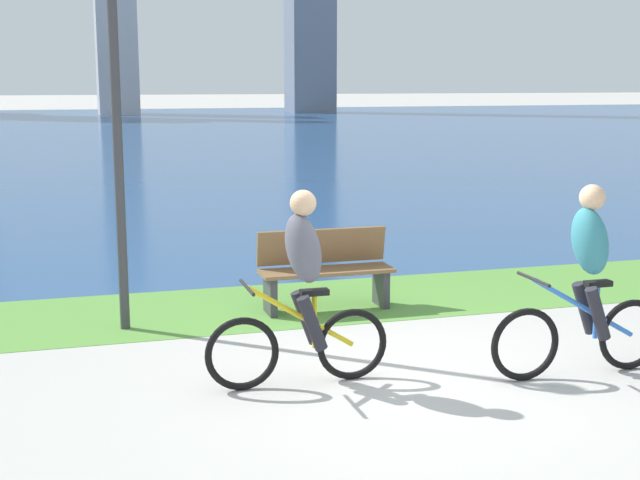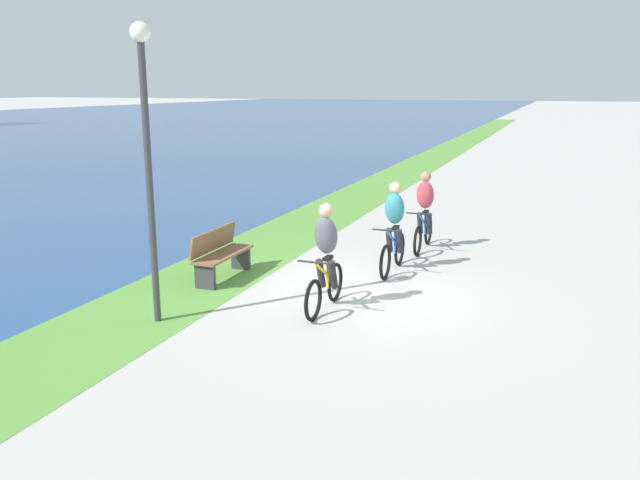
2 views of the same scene
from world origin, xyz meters
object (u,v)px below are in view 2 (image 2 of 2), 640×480
object	(u,v)px
cyclist_trailing	(394,228)
cyclist_distant_rear	(424,211)
lamppost_tall	(146,134)
cyclist_lead	(325,258)
bench_near_path	(220,254)

from	to	relation	value
cyclist_trailing	cyclist_distant_rear	xyz separation A→B (m)	(1.84, -0.18, -0.01)
cyclist_distant_rear	lamppost_tall	bearing A→B (deg)	153.66
cyclist_lead	cyclist_distant_rear	world-z (taller)	cyclist_lead
cyclist_trailing	cyclist_lead	bearing A→B (deg)	169.57
cyclist_trailing	lamppost_tall	size ratio (longest dim) A/B	0.40
cyclist_trailing	cyclist_distant_rear	world-z (taller)	cyclist_trailing
cyclist_distant_rear	cyclist_lead	bearing A→B (deg)	171.59
lamppost_tall	bench_near_path	bearing A→B (deg)	4.83
cyclist_lead	cyclist_distant_rear	xyz separation A→B (m)	(4.26, -0.63, -0.00)
cyclist_lead	lamppost_tall	size ratio (longest dim) A/B	0.40
cyclist_lead	lamppost_tall	bearing A→B (deg)	121.90
cyclist_trailing	lamppost_tall	distance (m)	4.94
cyclist_trailing	bench_near_path	bearing A→B (deg)	118.80
bench_near_path	cyclist_lead	bearing A→B (deg)	-111.10
cyclist_trailing	bench_near_path	world-z (taller)	cyclist_trailing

